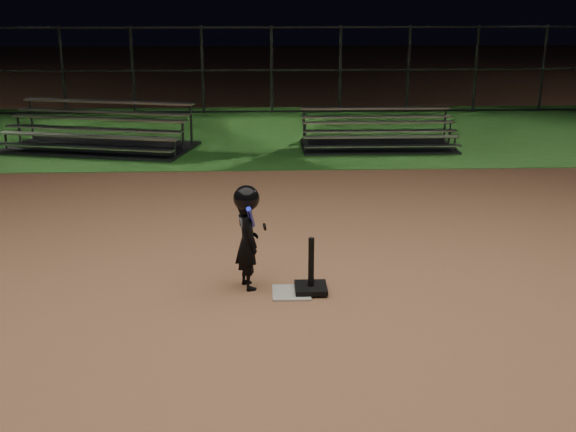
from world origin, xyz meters
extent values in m
plane|color=#AF734F|center=(0.00, 0.00, 0.00)|extent=(80.00, 80.00, 0.00)
cube|color=#245D1E|center=(0.00, 10.00, 0.01)|extent=(60.00, 8.00, 0.01)
cube|color=beige|center=(0.00, 0.00, 0.01)|extent=(0.45, 0.45, 0.02)
cube|color=black|center=(0.24, 0.04, 0.05)|extent=(0.38, 0.38, 0.06)
cylinder|color=black|center=(0.24, 0.04, 0.38)|extent=(0.07, 0.07, 0.60)
imported|color=black|center=(-0.52, 0.22, 0.57)|extent=(0.40, 0.49, 1.15)
sphere|color=black|center=(-0.52, 0.22, 1.12)|extent=(0.31, 0.31, 0.31)
cylinder|color=#1A27E4|center=(-0.47, 0.07, 0.94)|extent=(0.10, 0.55, 0.41)
cylinder|color=black|center=(-0.31, 0.19, 0.78)|extent=(0.05, 0.19, 0.14)
cube|color=#B1B2B6|center=(-4.13, 7.63, 0.41)|extent=(4.09, 1.20, 0.04)
cube|color=#B1B2B6|center=(-4.20, 7.34, 0.23)|extent=(4.09, 1.20, 0.03)
cube|color=#B1B2B6|center=(-4.00, 8.18, 0.71)|extent=(4.09, 1.20, 0.04)
cube|color=#B1B2B6|center=(-4.06, 7.90, 0.52)|extent=(4.09, 1.20, 0.03)
cube|color=#B1B2B6|center=(-3.87, 8.74, 1.00)|extent=(4.09, 1.20, 0.04)
cube|color=#B1B2B6|center=(-3.93, 8.45, 0.81)|extent=(4.09, 1.20, 0.03)
cube|color=#38383D|center=(-4.00, 8.18, 0.03)|extent=(4.50, 2.93, 0.06)
cube|color=#B3B4B8|center=(2.34, 7.61, 0.35)|extent=(3.47, 0.22, 0.03)
cube|color=#B3B4B8|center=(2.34, 7.37, 0.19)|extent=(3.47, 0.22, 0.03)
cube|color=#B3B4B8|center=(2.34, 8.09, 0.59)|extent=(3.47, 0.22, 0.03)
cube|color=#B3B4B8|center=(2.34, 7.85, 0.43)|extent=(3.47, 0.22, 0.03)
cube|color=#B3B4B8|center=(2.34, 8.57, 0.83)|extent=(3.47, 0.22, 0.03)
cube|color=#B3B4B8|center=(2.34, 8.32, 0.68)|extent=(3.47, 0.22, 0.03)
cube|color=#38383D|center=(2.34, 8.09, 0.03)|extent=(3.47, 1.70, 0.05)
cube|color=#38383D|center=(0.00, 13.00, 0.05)|extent=(20.00, 0.05, 0.05)
cube|color=#38383D|center=(0.00, 13.00, 1.25)|extent=(20.00, 0.05, 0.05)
cube|color=#38383D|center=(0.00, 13.00, 2.45)|extent=(20.00, 0.05, 0.05)
cylinder|color=#38383D|center=(-5.00, 13.00, 1.25)|extent=(0.08, 0.08, 2.50)
cylinder|color=#38383D|center=(0.00, 13.00, 1.25)|extent=(0.08, 0.08, 2.50)
cylinder|color=#38383D|center=(5.00, 13.00, 1.25)|extent=(0.08, 0.08, 2.50)
camera|label=1|loc=(-0.34, -7.64, 3.43)|focal=43.69mm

